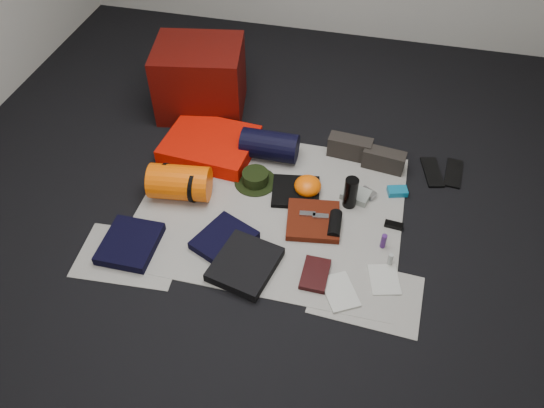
% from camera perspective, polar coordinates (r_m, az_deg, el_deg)
% --- Properties ---
extents(floor, '(4.50, 4.50, 0.02)m').
position_cam_1_polar(floor, '(3.29, -0.12, -0.59)').
color(floor, black).
rests_on(floor, ground).
extents(newspaper_mat, '(1.60, 1.30, 0.01)m').
position_cam_1_polar(newspaper_mat, '(3.28, -0.12, -0.43)').
color(newspaper_mat, beige).
rests_on(newspaper_mat, floor).
extents(newspaper_sheet_front_left, '(0.61, 0.44, 0.00)m').
position_cam_1_polar(newspaper_sheet_front_left, '(3.15, -15.09, -5.37)').
color(newspaper_sheet_front_left, beige).
rests_on(newspaper_sheet_front_left, floor).
extents(newspaper_sheet_front_right, '(0.60, 0.43, 0.00)m').
position_cam_1_polar(newspaper_sheet_front_right, '(2.93, 10.13, -9.60)').
color(newspaper_sheet_front_right, beige).
rests_on(newspaper_sheet_front_right, floor).
extents(red_cabinet, '(0.69, 0.61, 0.51)m').
position_cam_1_polar(red_cabinet, '(3.96, -7.73, 13.19)').
color(red_cabinet, '#4F0905').
rests_on(red_cabinet, floor).
extents(sleeping_pad, '(0.63, 0.53, 0.11)m').
position_cam_1_polar(sleeping_pad, '(3.66, -6.68, 6.35)').
color(sleeping_pad, red).
rests_on(sleeping_pad, newspaper_mat).
extents(stuff_sack, '(0.40, 0.27, 0.22)m').
position_cam_1_polar(stuff_sack, '(3.33, -9.90, 2.30)').
color(stuff_sack, '#FE5D04').
rests_on(stuff_sack, newspaper_mat).
extents(sack_strap_left, '(0.02, 0.22, 0.22)m').
position_cam_1_polar(sack_strap_left, '(3.36, -11.48, 2.54)').
color(sack_strap_left, black).
rests_on(sack_strap_left, newspaper_mat).
extents(sack_strap_right, '(0.03, 0.22, 0.22)m').
position_cam_1_polar(sack_strap_right, '(3.30, -8.28, 2.00)').
color(sack_strap_right, black).
rests_on(sack_strap_right, newspaper_mat).
extents(navy_duffel, '(0.38, 0.20, 0.20)m').
position_cam_1_polar(navy_duffel, '(3.56, -0.26, 6.32)').
color(navy_duffel, black).
rests_on(navy_duffel, newspaper_mat).
extents(boonie_brim, '(0.35, 0.35, 0.01)m').
position_cam_1_polar(boonie_brim, '(3.44, -1.79, 2.42)').
color(boonie_brim, black).
rests_on(boonie_brim, newspaper_mat).
extents(boonie_crown, '(0.17, 0.17, 0.08)m').
position_cam_1_polar(boonie_crown, '(3.41, -1.80, 2.91)').
color(boonie_crown, black).
rests_on(boonie_crown, boonie_brim).
extents(hiking_boot_left, '(0.30, 0.13, 0.14)m').
position_cam_1_polar(hiking_boot_left, '(3.62, 8.37, 6.05)').
color(hiking_boot_left, '#2B2622').
rests_on(hiking_boot_left, newspaper_mat).
extents(hiking_boot_right, '(0.28, 0.14, 0.14)m').
position_cam_1_polar(hiking_boot_right, '(3.57, 11.93, 4.67)').
color(hiking_boot_right, '#2B2622').
rests_on(hiking_boot_right, newspaper_mat).
extents(flip_flop_left, '(0.17, 0.30, 0.02)m').
position_cam_1_polar(flip_flop_left, '(3.66, 16.84, 3.29)').
color(flip_flop_left, black).
rests_on(flip_flop_left, floor).
extents(flip_flop_right, '(0.13, 0.28, 0.02)m').
position_cam_1_polar(flip_flop_right, '(3.70, 18.94, 3.15)').
color(flip_flop_right, black).
rests_on(flip_flop_right, floor).
extents(trousers_navy_a, '(0.31, 0.35, 0.05)m').
position_cam_1_polar(trousers_navy_a, '(3.16, -15.02, -4.12)').
color(trousers_navy_a, black).
rests_on(trousers_navy_a, newspaper_mat).
extents(trousers_navy_b, '(0.38, 0.40, 0.05)m').
position_cam_1_polar(trousers_navy_b, '(3.09, -5.15, -3.90)').
color(trousers_navy_b, black).
rests_on(trousers_navy_b, newspaper_mat).
extents(trousers_charcoal, '(0.39, 0.43, 0.06)m').
position_cam_1_polar(trousers_charcoal, '(2.97, -2.91, -6.49)').
color(trousers_charcoal, black).
rests_on(trousers_charcoal, newspaper_mat).
extents(black_tshirt, '(0.34, 0.32, 0.03)m').
position_cam_1_polar(black_tshirt, '(3.36, 2.57, 1.34)').
color(black_tshirt, black).
rests_on(black_tshirt, newspaper_mat).
extents(red_shirt, '(0.36, 0.36, 0.04)m').
position_cam_1_polar(red_shirt, '(3.19, 4.45, -1.78)').
color(red_shirt, '#501608').
rests_on(red_shirt, newspaper_mat).
extents(orange_stuff_sack, '(0.22, 0.22, 0.11)m').
position_cam_1_polar(orange_stuff_sack, '(3.34, 3.86, 1.96)').
color(orange_stuff_sack, '#FE5D04').
rests_on(orange_stuff_sack, newspaper_mat).
extents(first_aid_pouch, '(0.20, 0.17, 0.04)m').
position_cam_1_polar(first_aid_pouch, '(3.37, 9.02, 1.01)').
color(first_aid_pouch, gray).
rests_on(first_aid_pouch, newspaper_mat).
extents(water_bottle, '(0.09, 0.09, 0.21)m').
position_cam_1_polar(water_bottle, '(3.26, 8.45, 1.22)').
color(water_bottle, black).
rests_on(water_bottle, newspaper_mat).
extents(speaker, '(0.08, 0.19, 0.07)m').
position_cam_1_polar(speaker, '(3.16, 6.77, -2.22)').
color(speaker, black).
rests_on(speaker, newspaper_mat).
extents(compact_camera, '(0.12, 0.10, 0.04)m').
position_cam_1_polar(compact_camera, '(3.39, 10.26, 1.12)').
color(compact_camera, '#A9A9AE').
rests_on(compact_camera, newspaper_mat).
extents(cyan_case, '(0.14, 0.11, 0.04)m').
position_cam_1_polar(cyan_case, '(3.44, 13.33, 1.34)').
color(cyan_case, '#0E688E').
rests_on(cyan_case, newspaper_mat).
extents(toiletry_purple, '(0.04, 0.04, 0.10)m').
position_cam_1_polar(toiletry_purple, '(3.11, 11.90, -3.92)').
color(toiletry_purple, '#452067').
rests_on(toiletry_purple, newspaper_mat).
extents(toiletry_clear, '(0.04, 0.04, 0.08)m').
position_cam_1_polar(toiletry_clear, '(3.04, 12.61, -5.84)').
color(toiletry_clear, '#9EA39F').
rests_on(toiletry_clear, newspaper_mat).
extents(paperback_book, '(0.15, 0.22, 0.03)m').
position_cam_1_polar(paperback_book, '(2.95, 4.66, -7.53)').
color(paperback_book, black).
rests_on(paperback_book, newspaper_mat).
extents(map_booklet, '(0.25, 0.28, 0.01)m').
position_cam_1_polar(map_booklet, '(2.91, 7.28, -9.34)').
color(map_booklet, '#B8B8AF').
rests_on(map_booklet, newspaper_mat).
extents(map_printout, '(0.20, 0.24, 0.01)m').
position_cam_1_polar(map_printout, '(3.00, 11.98, -7.94)').
color(map_printout, '#B8B8AF').
rests_on(map_printout, newspaper_mat).
extents(sunglasses, '(0.11, 0.05, 0.03)m').
position_cam_1_polar(sunglasses, '(3.25, 12.95, -2.21)').
color(sunglasses, black).
rests_on(sunglasses, newspaper_mat).
extents(key_cluster, '(0.09, 0.09, 0.01)m').
position_cam_1_polar(key_cluster, '(3.19, -15.52, -4.39)').
color(key_cluster, '#A9A9AE').
rests_on(key_cluster, newspaper_mat).
extents(tape_roll, '(0.05, 0.05, 0.04)m').
position_cam_1_polar(tape_roll, '(3.36, 3.03, 2.02)').
color(tape_roll, silver).
rests_on(tape_roll, black_tshirt).
extents(energy_bar_a, '(0.10, 0.05, 0.01)m').
position_cam_1_polar(energy_bar_a, '(3.19, 3.84, -1.06)').
color(energy_bar_a, '#A9A9AE').
rests_on(energy_bar_a, red_shirt).
extents(energy_bar_b, '(0.10, 0.05, 0.01)m').
position_cam_1_polar(energy_bar_b, '(3.18, 5.25, -1.31)').
color(energy_bar_b, '#A9A9AE').
rests_on(energy_bar_b, red_shirt).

